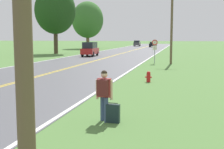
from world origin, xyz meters
name	(u,v)px	position (x,y,z in m)	size (l,w,h in m)	color
hitchhiker_person	(104,91)	(7.37, 4.87, 1.03)	(0.57, 0.43, 1.68)	#38476B
suitcase	(113,113)	(7.68, 4.82, 0.30)	(0.45, 0.20, 0.66)	#19282D
fire_hydrant	(148,77)	(7.83, 14.17, 0.34)	(0.40, 0.24, 0.67)	red
traffic_sign	(155,45)	(7.03, 27.44, 1.87)	(0.60, 0.10, 2.48)	gray
utility_pole_midground	(172,24)	(8.68, 27.54, 4.04)	(1.80, 0.24, 7.77)	brown
tree_left_verge	(88,20)	(-12.08, 66.17, 6.71)	(7.39, 7.39, 10.97)	brown
tree_mid_treeline	(55,11)	(-10.36, 42.99, 6.95)	(6.56, 6.56, 10.75)	#473828
car_red_suv_nearest	(90,49)	(-3.01, 37.81, 1.05)	(1.84, 4.12, 2.01)	black
car_black_sedan_approaching	(153,44)	(2.05, 79.87, 0.75)	(1.82, 4.04, 1.42)	black
car_dark_grey_suv_mid_near	(137,43)	(-3.36, 87.37, 0.90)	(1.90, 4.55, 1.67)	black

